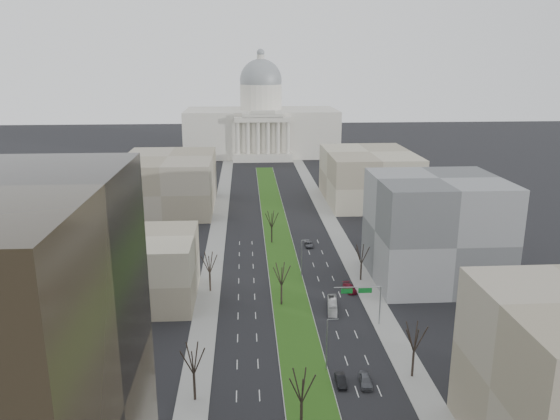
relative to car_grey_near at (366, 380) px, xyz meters
name	(u,v)px	position (x,y,z in m)	size (l,w,h in m)	color
ground	(279,243)	(-9.24, 69.70, -0.78)	(600.00, 600.00, 0.00)	black
median	(279,244)	(-9.24, 68.68, -0.68)	(8.00, 222.03, 0.20)	#999993
sidewalk_left	(211,279)	(-26.74, 44.70, -0.71)	(5.00, 330.00, 0.15)	gray
sidewalk_right	(359,275)	(8.26, 44.70, -0.71)	(5.00, 330.00, 0.15)	gray
capitol	(261,124)	(-9.24, 219.28, 15.52)	(80.00, 46.00, 55.00)	beige
building_beige_left	(133,268)	(-42.24, 34.70, 6.22)	(26.00, 22.00, 14.00)	gray
building_grey_right	(435,230)	(24.76, 41.70, 11.22)	(28.00, 26.00, 24.00)	#57595C
building_far_left	(169,182)	(-44.24, 109.70, 8.22)	(30.00, 40.00, 18.00)	gray
building_far_right	(368,177)	(25.76, 114.70, 8.22)	(30.00, 40.00, 18.00)	gray
tree_left_mid	(193,358)	(-26.44, -2.30, 6.21)	(5.40, 5.40, 9.72)	black
tree_left_far	(209,262)	(-26.44, 37.70, 6.06)	(5.28, 5.28, 9.50)	black
tree_right_mid	(415,337)	(7.96, 1.70, 6.37)	(5.52, 5.52, 9.94)	black
tree_right_far	(362,254)	(7.96, 41.70, 5.75)	(5.04, 5.04, 9.07)	black
tree_median_a	(302,386)	(-11.24, -10.30, 6.21)	(5.40, 5.40, 9.72)	black
tree_median_b	(282,274)	(-11.24, 29.70, 6.21)	(5.40, 5.40, 9.72)	black
tree_median_c	(272,219)	(-11.24, 69.70, 6.21)	(5.40, 5.40, 9.72)	black
streetlamp_median_b	(327,343)	(-5.48, 4.70, 4.03)	(1.90, 0.20, 9.16)	gray
streetlamp_median_c	(302,258)	(-5.48, 44.70, 4.03)	(1.90, 0.20, 9.16)	gray
mast_arm_signs	(366,296)	(4.25, 19.72, 5.32)	(9.12, 0.24, 8.09)	gray
car_grey_near	(366,380)	(0.00, 0.00, 0.00)	(1.85, 4.60, 1.57)	#55565D
car_black	(341,380)	(-3.88, 0.37, -0.10)	(1.45, 4.16, 1.37)	black
car_red	(350,288)	(4.26, 35.80, -0.06)	(2.03, 4.99, 1.45)	maroon
car_grey_far	(309,244)	(-1.26, 66.17, -0.17)	(2.05, 4.45, 1.24)	#4F5057
box_van	(332,305)	(-1.08, 26.52, 0.29)	(1.81, 7.73, 2.15)	silver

